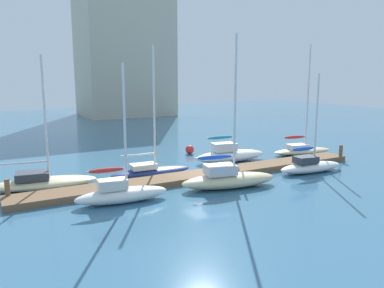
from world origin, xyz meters
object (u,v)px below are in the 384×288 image
object	(u,v)px
sailboat_5	(310,165)
mooring_buoy_red	(190,150)
sailboat_1	(121,192)
sailboat_4	(230,154)
sailboat_3	(228,178)
sailboat_6	(302,149)
sailboat_2	(150,169)
sailboat_0	(43,181)
harbor_building_distant	(124,51)

from	to	relation	value
sailboat_5	mooring_buoy_red	bearing A→B (deg)	118.00
sailboat_1	sailboat_5	xyz separation A→B (m)	(13.95, -0.12, -0.07)
sailboat_4	mooring_buoy_red	distance (m)	4.47
sailboat_3	sailboat_5	size ratio (longest dim) A/B	1.33
sailboat_6	sailboat_2	bearing A→B (deg)	-168.88
sailboat_0	sailboat_3	world-z (taller)	sailboat_3
mooring_buoy_red	sailboat_3	bearing A→B (deg)	-105.61
sailboat_4	sailboat_3	bearing A→B (deg)	-119.99
sailboat_6	harbor_building_distant	size ratio (longest dim) A/B	0.44
sailboat_4	sailboat_5	distance (m)	6.39
sailboat_4	sailboat_5	world-z (taller)	sailboat_4
mooring_buoy_red	sailboat_1	bearing A→B (deg)	-134.39
sailboat_2	sailboat_6	bearing A→B (deg)	3.63
sailboat_2	mooring_buoy_red	xyz separation A→B (m)	(5.93, 5.29, -0.08)
sailboat_0	mooring_buoy_red	distance (m)	13.76
sailboat_3	sailboat_6	size ratio (longest dim) A/B	0.99
sailboat_3	harbor_building_distant	distance (m)	47.05
sailboat_5	sailboat_1	bearing A→B (deg)	-176.64
sailboat_4	sailboat_6	world-z (taller)	sailboat_6
sailboat_6	harbor_building_distant	distance (m)	41.13
sailboat_0	mooring_buoy_red	size ratio (longest dim) A/B	10.68
sailboat_4	sailboat_0	bearing A→B (deg)	-172.42
mooring_buoy_red	harbor_building_distant	xyz separation A→B (m)	(6.28, 34.86, 10.38)
sailboat_1	sailboat_4	world-z (taller)	sailboat_4
sailboat_0	harbor_building_distant	world-z (taller)	harbor_building_distant
sailboat_1	sailboat_6	xyz separation A→B (m)	(18.00, 4.83, -0.10)
sailboat_0	sailboat_1	size ratio (longest dim) A/B	1.08
sailboat_5	sailboat_0	bearing A→B (deg)	167.82
sailboat_4	sailboat_6	bearing A→B (deg)	0.03
sailboat_5	harbor_building_distant	bearing A→B (deg)	91.48
sailboat_2	sailboat_3	xyz separation A→B (m)	(3.09, -4.89, 0.18)
sailboat_1	sailboat_2	world-z (taller)	sailboat_2
sailboat_2	sailboat_6	xyz separation A→B (m)	(14.40, 0.38, 0.04)
sailboat_5	sailboat_6	size ratio (longest dim) A/B	0.74
sailboat_5	sailboat_3	bearing A→B (deg)	-173.61
sailboat_0	sailboat_3	distance (m)	11.34
sailboat_3	sailboat_2	bearing A→B (deg)	132.48
sailboat_1	sailboat_0	bearing A→B (deg)	129.66
sailboat_3	sailboat_4	bearing A→B (deg)	65.10
mooring_buoy_red	sailboat_0	bearing A→B (deg)	-159.20
sailboat_3	sailboat_6	distance (m)	12.48
sailboat_1	sailboat_6	distance (m)	18.64
sailboat_1	sailboat_2	distance (m)	5.72
sailboat_1	sailboat_6	world-z (taller)	sailboat_6
sailboat_6	sailboat_5	bearing A→B (deg)	-119.72
sailboat_5	harbor_building_distant	world-z (taller)	harbor_building_distant
sailboat_5	mooring_buoy_red	size ratio (longest dim) A/B	9.23
sailboat_5	sailboat_6	xyz separation A→B (m)	(4.05, 4.95, -0.04)
sailboat_0	sailboat_5	bearing A→B (deg)	-8.65
sailboat_4	sailboat_5	bearing A→B (deg)	-55.77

